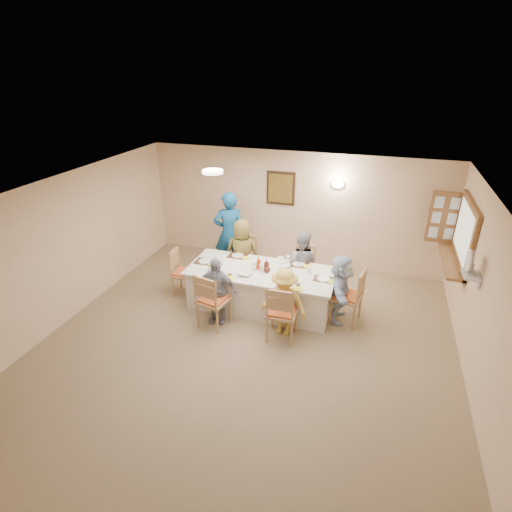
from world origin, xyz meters
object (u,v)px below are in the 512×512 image
(caregiver, at_px, (229,233))
(chair_left_end, at_px, (185,272))
(chair_front_right, at_px, (282,311))
(dining_table, at_px, (261,288))
(condiment_ketchup, at_px, (259,263))
(diner_right_end, at_px, (340,289))
(chair_front_left, at_px, (213,299))
(diner_front_left, at_px, (216,290))
(serving_hatch, at_px, (465,234))
(chair_back_right, at_px, (302,270))
(diner_back_left, at_px, (242,253))
(desk_fan, at_px, (471,265))
(diner_front_right, at_px, (284,302))
(diner_back_right, at_px, (301,264))
(chair_right_end, at_px, (347,295))
(chair_back_left, at_px, (244,260))

(caregiver, bearing_deg, chair_left_end, 37.70)
(chair_front_right, xyz_separation_m, caregiver, (-1.65, 1.95, 0.39))
(dining_table, distance_m, condiment_ketchup, 0.50)
(diner_right_end, height_order, caregiver, caregiver)
(chair_front_left, xyz_separation_m, caregiver, (-0.45, 1.95, 0.38))
(chair_front_left, height_order, diner_front_left, diner_front_left)
(serving_hatch, xyz_separation_m, condiment_ketchup, (-3.38, -0.93, -0.62))
(diner_front_left, relative_size, caregiver, 0.69)
(dining_table, height_order, chair_back_right, chair_back_right)
(diner_right_end, bearing_deg, caregiver, 65.05)
(dining_table, height_order, diner_back_left, diner_back_left)
(desk_fan, relative_size, diner_back_left, 0.21)
(diner_front_left, distance_m, diner_right_end, 2.13)
(diner_right_end, distance_m, caregiver, 2.74)
(caregiver, bearing_deg, desk_fan, 131.30)
(chair_front_right, relative_size, diner_front_right, 0.85)
(diner_back_right, relative_size, caregiver, 0.73)
(dining_table, xyz_separation_m, chair_front_right, (0.60, -0.80, 0.13))
(diner_front_right, xyz_separation_m, diner_right_end, (0.82, 0.68, 0.02))
(chair_left_end, distance_m, diner_front_left, 1.18)
(chair_front_left, distance_m, chair_front_right, 1.20)
(diner_back_right, distance_m, condiment_ketchup, 0.95)
(caregiver, bearing_deg, diner_front_right, 103.24)
(serving_hatch, distance_m, desk_fan, 1.36)
(diner_back_right, xyz_separation_m, diner_front_right, (0.00, -1.36, -0.05))
(serving_hatch, relative_size, condiment_ketchup, 6.22)
(chair_front_left, xyz_separation_m, diner_front_left, (0.00, 0.12, 0.10))
(desk_fan, relative_size, chair_front_right, 0.29)
(chair_right_end, bearing_deg, diner_back_left, -97.24)
(chair_back_left, relative_size, diner_front_left, 0.80)
(diner_front_right, xyz_separation_m, condiment_ketchup, (-0.66, 0.71, 0.28))
(desk_fan, relative_size, chair_left_end, 0.32)
(chair_back_right, relative_size, chair_front_left, 0.90)
(desk_fan, distance_m, diner_back_left, 4.06)
(dining_table, bearing_deg, chair_front_right, -53.13)
(chair_right_end, bearing_deg, chair_front_left, -59.28)
(diner_back_left, height_order, condiment_ketchup, diner_back_left)
(chair_front_left, distance_m, diner_right_end, 2.18)
(dining_table, distance_m, diner_back_right, 0.95)
(serving_hatch, bearing_deg, chair_right_end, -151.75)
(serving_hatch, bearing_deg, chair_back_right, -176.74)
(dining_table, xyz_separation_m, diner_right_end, (1.42, 0.00, 0.25))
(chair_back_right, bearing_deg, caregiver, 171.62)
(caregiver, bearing_deg, diner_back_right, 135.30)
(chair_right_end, bearing_deg, chair_left_end, -79.69)
(diner_back_right, bearing_deg, dining_table, 51.54)
(diner_back_left, bearing_deg, diner_back_right, 170.05)
(serving_hatch, height_order, desk_fan, serving_hatch)
(chair_front_left, height_order, chair_left_end, chair_front_left)
(chair_left_end, distance_m, diner_front_right, 2.26)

